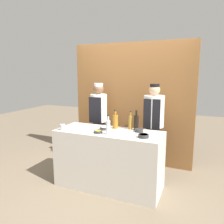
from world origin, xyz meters
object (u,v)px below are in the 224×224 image
object	(u,v)px
sauce_bowl_red	(143,136)
bottle_clear	(108,127)
chef_right	(153,126)
chef_left	(99,121)
sauce_bowl_yellow	(98,132)
bottle_vinegar	(130,122)
bottle_amber	(115,121)
sauce_bowl_brown	(139,130)
cutting_board	(81,127)
bottle_soy	(136,122)
cup_steel	(62,127)
sauce_bowl_white	(104,128)

from	to	relation	value
sauce_bowl_red	bottle_clear	xyz separation A→B (m)	(-0.52, -0.05, 0.09)
chef_right	chef_left	bearing A→B (deg)	179.99
sauce_bowl_red	sauce_bowl_yellow	bearing A→B (deg)	-177.03
chef_left	sauce_bowl_red	bearing A→B (deg)	-37.51
bottle_clear	bottle_vinegar	bearing A→B (deg)	63.40
chef_right	bottle_amber	bearing A→B (deg)	-132.87
sauce_bowl_yellow	sauce_bowl_brown	distance (m)	0.63
sauce_bowl_brown	sauce_bowl_red	bearing A→B (deg)	-62.18
cutting_board	bottle_soy	bearing A→B (deg)	13.29
bottle_amber	cup_steel	size ratio (longest dim) A/B	3.45
sauce_bowl_yellow	sauce_bowl_white	size ratio (longest dim) A/B	0.95
sauce_bowl_white	bottle_amber	world-z (taller)	bottle_amber
sauce_bowl_brown	bottle_soy	bearing A→B (deg)	128.24
sauce_bowl_white	bottle_amber	bearing A→B (deg)	45.69
bottle_amber	bottle_soy	xyz separation A→B (m)	(0.34, 0.04, 0.01)
bottle_vinegar	chef_left	xyz separation A→B (m)	(-0.82, 0.50, -0.15)
bottle_soy	cup_steel	distance (m)	1.17
sauce_bowl_yellow	cutting_board	size ratio (longest dim) A/B	0.36
cutting_board	sauce_bowl_red	bearing A→B (deg)	-7.81
sauce_bowl_brown	bottle_clear	distance (m)	0.50
cup_steel	bottle_vinegar	bearing A→B (deg)	24.65
bottle_soy	bottle_amber	bearing A→B (deg)	-173.33
cup_steel	bottle_amber	bearing A→B (deg)	28.95
cup_steel	sauce_bowl_red	bearing A→B (deg)	3.91
sauce_bowl_brown	chef_left	distance (m)	1.16
sauce_bowl_white	cutting_board	size ratio (longest dim) A/B	0.38
sauce_bowl_brown	cutting_board	distance (m)	0.97
sauce_bowl_white	chef_left	bearing A→B (deg)	122.25
bottle_vinegar	sauce_bowl_brown	bearing A→B (deg)	-29.59
cup_steel	chef_left	size ratio (longest dim) A/B	0.05
cutting_board	bottle_amber	size ratio (longest dim) A/B	1.15
cutting_board	bottle_clear	distance (m)	0.63
cutting_board	chef_left	bearing A→B (deg)	92.27
sauce_bowl_red	sauce_bowl_brown	bearing A→B (deg)	117.82
bottle_soy	cup_steel	size ratio (longest dim) A/B	3.63
sauce_bowl_brown	bottle_soy	xyz separation A→B (m)	(-0.08, 0.10, 0.10)
sauce_bowl_white	sauce_bowl_brown	bearing A→B (deg)	8.80
sauce_bowl_red	bottle_clear	world-z (taller)	bottle_clear
chef_right	sauce_bowl_white	bearing A→B (deg)	-133.17
chef_right	sauce_bowl_brown	bearing A→B (deg)	-98.51
chef_left	sauce_bowl_yellow	bearing A→B (deg)	-64.13
bottle_clear	cup_steel	size ratio (longest dim) A/B	3.31
sauce_bowl_yellow	cup_steel	world-z (taller)	cup_steel
bottle_vinegar	bottle_clear	size ratio (longest dim) A/B	1.02
bottle_vinegar	chef_right	world-z (taller)	chef_right
bottle_soy	chef_left	distance (m)	1.06
sauce_bowl_white	sauce_bowl_yellow	bearing A→B (deg)	-89.03
cup_steel	chef_right	distance (m)	1.57
sauce_bowl_white	chef_right	xyz separation A→B (m)	(0.65, 0.69, -0.07)
bottle_vinegar	cup_steel	bearing A→B (deg)	-155.35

